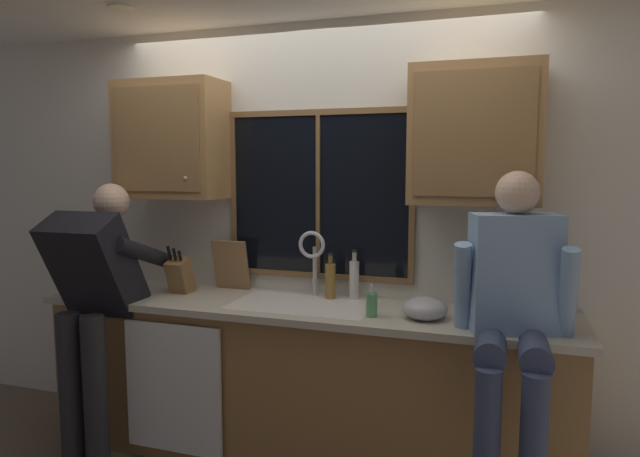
# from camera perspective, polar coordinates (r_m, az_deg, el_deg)

# --- Properties ---
(back_wall) EXTENTS (5.38, 0.12, 2.55)m
(back_wall) POSITION_cam_1_polar(r_m,az_deg,el_deg) (3.47, -0.13, -0.64)
(back_wall) COLOR silver
(back_wall) RESTS_ON floor
(ceiling_downlight_left) EXTENTS (0.14, 0.14, 0.01)m
(ceiling_downlight_left) POSITION_cam_1_polar(r_m,az_deg,el_deg) (3.38, -19.66, 20.51)
(ceiling_downlight_left) COLOR #FFEAB2
(window_glass) EXTENTS (1.10, 0.02, 0.95)m
(window_glass) POSITION_cam_1_polar(r_m,az_deg,el_deg) (3.37, -0.12, 3.43)
(window_glass) COLOR black
(window_frame_top) EXTENTS (1.17, 0.02, 0.04)m
(window_frame_top) POSITION_cam_1_polar(r_m,az_deg,el_deg) (3.37, -0.18, 11.81)
(window_frame_top) COLOR brown
(window_frame_bottom) EXTENTS (1.17, 0.02, 0.04)m
(window_frame_bottom) POSITION_cam_1_polar(r_m,az_deg,el_deg) (3.42, -0.18, -4.83)
(window_frame_bottom) COLOR brown
(window_frame_left) EXTENTS (0.03, 0.02, 0.95)m
(window_frame_left) POSITION_cam_1_polar(r_m,az_deg,el_deg) (3.58, -8.84, 3.54)
(window_frame_left) COLOR brown
(window_frame_right) EXTENTS (0.03, 0.02, 0.95)m
(window_frame_right) POSITION_cam_1_polar(r_m,az_deg,el_deg) (3.23, 9.43, 3.21)
(window_frame_right) COLOR brown
(window_mullion_center) EXTENTS (0.02, 0.02, 0.95)m
(window_mullion_center) POSITION_cam_1_polar(r_m,az_deg,el_deg) (3.36, -0.19, 3.42)
(window_mullion_center) COLOR brown
(lower_cabinet_run) EXTENTS (2.98, 0.58, 0.88)m
(lower_cabinet_run) POSITION_cam_1_polar(r_m,az_deg,el_deg) (3.36, -2.09, -15.65)
(lower_cabinet_run) COLOR olive
(lower_cabinet_run) RESTS_ON floor
(countertop) EXTENTS (3.04, 0.62, 0.04)m
(countertop) POSITION_cam_1_polar(r_m,az_deg,el_deg) (3.19, -2.25, -8.12)
(countertop) COLOR beige
(countertop) RESTS_ON lower_cabinet_run
(dishwasher_front) EXTENTS (0.60, 0.02, 0.74)m
(dishwasher_front) POSITION_cam_1_polar(r_m,az_deg,el_deg) (3.36, -14.80, -15.54)
(dishwasher_front) COLOR white
(upper_cabinet_left) EXTENTS (0.66, 0.36, 0.72)m
(upper_cabinet_left) POSITION_cam_1_polar(r_m,az_deg,el_deg) (3.62, -14.94, 8.73)
(upper_cabinet_left) COLOR #A87A47
(upper_cabinet_right) EXTENTS (0.66, 0.36, 0.72)m
(upper_cabinet_right) POSITION_cam_1_polar(r_m,az_deg,el_deg) (3.04, 15.60, 9.17)
(upper_cabinet_right) COLOR #A87A47
(sink) EXTENTS (0.80, 0.46, 0.21)m
(sink) POSITION_cam_1_polar(r_m,az_deg,el_deg) (3.22, -1.79, -9.45)
(sink) COLOR white
(sink) RESTS_ON lower_cabinet_run
(faucet) EXTENTS (0.18, 0.09, 0.40)m
(faucet) POSITION_cam_1_polar(r_m,az_deg,el_deg) (3.30, -0.61, -2.78)
(faucet) COLOR silver
(faucet) RESTS_ON countertop
(person_standing) EXTENTS (0.53, 0.67, 1.60)m
(person_standing) POSITION_cam_1_polar(r_m,az_deg,el_deg) (3.47, -22.13, -6.16)
(person_standing) COLOR #262628
(person_standing) RESTS_ON floor
(person_sitting_on_counter) EXTENTS (0.54, 0.65, 1.26)m
(person_sitting_on_counter) POSITION_cam_1_polar(r_m,az_deg,el_deg) (2.70, 19.20, -6.75)
(person_sitting_on_counter) COLOR #384260
(person_sitting_on_counter) RESTS_ON countertop
(knife_block) EXTENTS (0.12, 0.18, 0.32)m
(knife_block) POSITION_cam_1_polar(r_m,az_deg,el_deg) (3.55, -14.12, -4.70)
(knife_block) COLOR olive
(knife_block) RESTS_ON countertop
(cutting_board) EXTENTS (0.23, 0.09, 0.32)m
(cutting_board) POSITION_cam_1_polar(r_m,az_deg,el_deg) (3.57, -9.10, -3.72)
(cutting_board) COLOR #997047
(cutting_board) RESTS_ON countertop
(mixing_bowl) EXTENTS (0.23, 0.23, 0.12)m
(mixing_bowl) POSITION_cam_1_polar(r_m,az_deg,el_deg) (2.94, 10.67, -8.04)
(mixing_bowl) COLOR #B7B7BC
(mixing_bowl) RESTS_ON countertop
(soap_dispenser) EXTENTS (0.06, 0.07, 0.17)m
(soap_dispenser) POSITION_cam_1_polar(r_m,az_deg,el_deg) (2.94, 5.31, -7.70)
(soap_dispenser) COLOR #59A566
(soap_dispenser) RESTS_ON countertop
(bottle_green_glass) EXTENTS (0.06, 0.06, 0.29)m
(bottle_green_glass) POSITION_cam_1_polar(r_m,az_deg,el_deg) (3.29, 3.52, -5.17)
(bottle_green_glass) COLOR silver
(bottle_green_glass) RESTS_ON countertop
(bottle_tall_clear) EXTENTS (0.06, 0.06, 0.27)m
(bottle_tall_clear) POSITION_cam_1_polar(r_m,az_deg,el_deg) (3.29, 1.07, -5.29)
(bottle_tall_clear) COLOR olive
(bottle_tall_clear) RESTS_ON countertop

